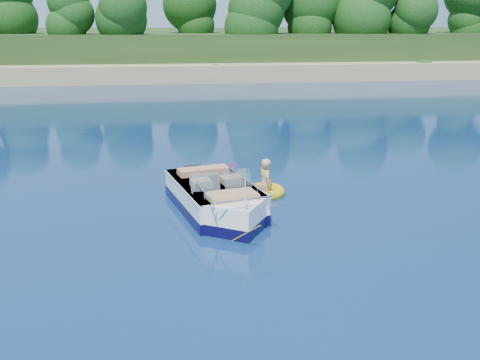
# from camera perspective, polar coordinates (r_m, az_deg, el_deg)

# --- Properties ---
(ground) EXTENTS (160.00, 160.00, 0.00)m
(ground) POSITION_cam_1_polar(r_m,az_deg,el_deg) (13.49, 1.60, -6.03)
(ground) COLOR #092043
(ground) RESTS_ON ground
(shoreline) EXTENTS (170.00, 59.00, 6.00)m
(shoreline) POSITION_cam_1_polar(r_m,az_deg,el_deg) (76.20, -6.17, 13.35)
(shoreline) COLOR #8C7A51
(shoreline) RESTS_ON ground
(treeline) EXTENTS (150.00, 7.12, 8.19)m
(treeline) POSITION_cam_1_polar(r_m,az_deg,el_deg) (53.34, -5.56, 16.92)
(treeline) COLOR black
(treeline) RESTS_ON ground
(motorboat) EXTENTS (2.75, 5.38, 1.82)m
(motorboat) POSITION_cam_1_polar(r_m,az_deg,el_deg) (14.97, -2.39, -2.25)
(motorboat) COLOR white
(motorboat) RESTS_ON ground
(tow_tube) EXTENTS (1.56, 1.56, 0.33)m
(tow_tube) POSITION_cam_1_polar(r_m,az_deg,el_deg) (16.67, 2.70, -1.24)
(tow_tube) COLOR #E9B50D
(tow_tube) RESTS_ON ground
(boy) EXTENTS (0.65, 0.97, 1.75)m
(boy) POSITION_cam_1_polar(r_m,az_deg,el_deg) (16.65, 2.62, -1.57)
(boy) COLOR tan
(boy) RESTS_ON ground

